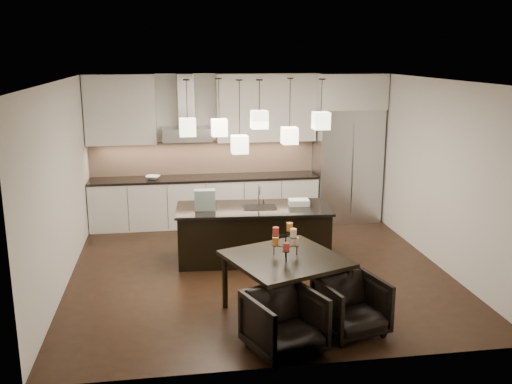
{
  "coord_description": "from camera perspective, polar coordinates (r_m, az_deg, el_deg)",
  "views": [
    {
      "loc": [
        -1.26,
        -7.96,
        3.19
      ],
      "look_at": [
        0.0,
        0.2,
        1.15
      ],
      "focal_mm": 40.0,
      "sensor_mm": 36.0,
      "label": 1
    }
  ],
  "objects": [
    {
      "name": "armchair_right",
      "position": [
        6.81,
        9.51,
        -11.15
      ],
      "size": [
        0.87,
        0.88,
        0.66
      ],
      "primitive_type": "imported",
      "rotation": [
        0.0,
        0.0,
        0.25
      ],
      "color": "black",
      "rests_on": "floor"
    },
    {
      "name": "pendant_f",
      "position": [
        8.5,
        -1.65,
        4.78
      ],
      "size": [
        0.24,
        0.24,
        0.26
      ],
      "primitive_type": "cube",
      "color": "beige",
      "rests_on": "ceiling"
    },
    {
      "name": "island_top",
      "position": [
        8.82,
        -0.27,
        -1.66
      ],
      "size": [
        2.44,
        1.16,
        0.04
      ],
      "primitive_type": "cube",
      "rotation": [
        0.0,
        0.0,
        -0.07
      ],
      "color": "black",
      "rests_on": "island_body"
    },
    {
      "name": "upper_cab_right",
      "position": [
        10.74,
        1.0,
        8.44
      ],
      "size": [
        1.85,
        0.35,
        1.25
      ],
      "primitive_type": "cube",
      "color": "silver",
      "rests_on": "wall_back"
    },
    {
      "name": "pendant_e",
      "position": [
        8.76,
        6.52,
        7.1
      ],
      "size": [
        0.24,
        0.24,
        0.26
      ],
      "primitive_type": "cube",
      "color": "beige",
      "rests_on": "ceiling"
    },
    {
      "name": "dining_table",
      "position": [
        7.12,
        2.94,
        -9.38
      ],
      "size": [
        1.64,
        1.64,
        0.76
      ],
      "primitive_type": null,
      "rotation": [
        0.0,
        0.0,
        0.36
      ],
      "color": "black",
      "rests_on": "floor"
    },
    {
      "name": "wall_front",
      "position": [
        5.64,
        4.59,
        -4.65
      ],
      "size": [
        5.5,
        0.02,
        2.8
      ],
      "primitive_type": "cube",
      "color": "silver",
      "rests_on": "ground"
    },
    {
      "name": "candelabra",
      "position": [
        6.9,
        3.0,
        -4.78
      ],
      "size": [
        0.47,
        0.47,
        0.45
      ],
      "primitive_type": null,
      "rotation": [
        0.0,
        0.0,
        0.36
      ],
      "color": "black",
      "rests_on": "dining_table"
    },
    {
      "name": "candle_f",
      "position": [
        6.77,
        3.76,
        -4.1
      ],
      "size": [
        0.1,
        0.1,
        0.1
      ],
      "primitive_type": "cylinder",
      "rotation": [
        0.0,
        0.0,
        0.36
      ],
      "color": "beige",
      "rests_on": "candelabra"
    },
    {
      "name": "pendant_a",
      "position": [
        8.56,
        -6.86,
        6.45
      ],
      "size": [
        0.24,
        0.24,
        0.26
      ],
      "primitive_type": "cube",
      "color": "beige",
      "rests_on": "ceiling"
    },
    {
      "name": "ceiling",
      "position": [
        8.07,
        0.22,
        11.18
      ],
      "size": [
        5.5,
        5.5,
        0.02
      ],
      "primitive_type": "cube",
      "color": "white",
      "rests_on": "wall_back"
    },
    {
      "name": "wall_right",
      "position": [
        9.1,
        17.66,
        1.86
      ],
      "size": [
        0.02,
        5.5,
        2.8
      ],
      "primitive_type": "cube",
      "color": "silver",
      "rests_on": "ground"
    },
    {
      "name": "backsplash",
      "position": [
        10.89,
        -5.29,
        3.47
      ],
      "size": [
        4.21,
        0.02,
        0.63
      ],
      "primitive_type": "cube",
      "color": "#CFAB92",
      "rests_on": "countertop"
    },
    {
      "name": "island_body",
      "position": [
        8.94,
        -0.27,
        -4.28
      ],
      "size": [
        2.36,
        1.08,
        0.81
      ],
      "primitive_type": "cube",
      "rotation": [
        0.0,
        0.0,
        -0.07
      ],
      "color": "black",
      "rests_on": "floor"
    },
    {
      "name": "faucet",
      "position": [
        8.86,
        0.28,
        -0.28
      ],
      "size": [
        0.11,
        0.23,
        0.35
      ],
      "primitive_type": null,
      "rotation": [
        0.0,
        0.0,
        -0.07
      ],
      "color": "silver",
      "rests_on": "island_top"
    },
    {
      "name": "lower_cabinets",
      "position": [
        10.77,
        -5.1,
        -0.98
      ],
      "size": [
        4.21,
        0.62,
        0.88
      ],
      "primitive_type": "cube",
      "color": "silver",
      "rests_on": "floor"
    },
    {
      "name": "armchair_left",
      "position": [
        6.31,
        2.86,
        -12.93
      ],
      "size": [
        0.96,
        0.97,
        0.69
      ],
      "primitive_type": "imported",
      "rotation": [
        0.0,
        0.0,
        0.38
      ],
      "color": "black",
      "rests_on": "floor"
    },
    {
      "name": "pendant_d",
      "position": [
        9.03,
        3.37,
        5.65
      ],
      "size": [
        0.24,
        0.24,
        0.26
      ],
      "primitive_type": "cube",
      "color": "beige",
      "rests_on": "ceiling"
    },
    {
      "name": "wall_back",
      "position": [
        10.94,
        -2.04,
        4.45
      ],
      "size": [
        5.5,
        0.02,
        2.8
      ],
      "primitive_type": "cube",
      "color": "silver",
      "rests_on": "ground"
    },
    {
      "name": "countertop",
      "position": [
        10.66,
        -5.15,
        1.41
      ],
      "size": [
        4.21,
        0.66,
        0.04
      ],
      "primitive_type": "cube",
      "color": "black",
      "rests_on": "lower_cabinets"
    },
    {
      "name": "pendant_b",
      "position": [
        8.93,
        -3.69,
        6.44
      ],
      "size": [
        0.24,
        0.24,
        0.26
      ],
      "primitive_type": "cube",
      "color": "beige",
      "rests_on": "ceiling"
    },
    {
      "name": "candle_e",
      "position": [
        6.82,
        1.99,
        -3.96
      ],
      "size": [
        0.1,
        0.1,
        0.1
      ],
      "primitive_type": "cylinder",
      "rotation": [
        0.0,
        0.0,
        0.36
      ],
      "color": "#AB3425",
      "rests_on": "candelabra"
    },
    {
      "name": "candle_b",
      "position": [
        6.98,
        1.97,
        -4.93
      ],
      "size": [
        0.1,
        0.1,
        0.1
      ],
      "primitive_type": "cylinder",
      "rotation": [
        0.0,
        0.0,
        0.36
      ],
      "color": "orange",
      "rests_on": "candelabra"
    },
    {
      "name": "fruit_bowl",
      "position": [
        10.59,
        -10.27,
        1.44
      ],
      "size": [
        0.31,
        0.31,
        0.06
      ],
      "primitive_type": "imported",
      "rotation": [
        0.0,
        0.0,
        -0.21
      ],
      "color": "silver",
      "rests_on": "countertop"
    },
    {
      "name": "candle_c",
      "position": [
        6.79,
        3.04,
        -5.5
      ],
      "size": [
        0.1,
        0.1,
        0.1
      ],
      "primitive_type": "cylinder",
      "rotation": [
        0.0,
        0.0,
        0.36
      ],
      "color": "#AB3425",
      "rests_on": "candelabra"
    },
    {
      "name": "pendant_c",
      "position": [
        8.47,
        0.33,
        7.25
      ],
      "size": [
        0.24,
        0.24,
        0.26
      ],
      "primitive_type": "cube",
      "color": "beige",
      "rests_on": "ceiling"
    },
    {
      "name": "refrigerator",
      "position": [
        11.08,
        9.07,
        2.69
      ],
      "size": [
        1.2,
        0.72,
        2.15
      ],
      "primitive_type": "cube",
      "color": "#B7B7BA",
      "rests_on": "floor"
    },
    {
      "name": "hood_chimney",
      "position": [
        10.59,
        -7.01,
        9.06
      ],
      "size": [
        0.3,
        0.28,
        0.96
      ],
      "primitive_type": "cube",
      "color": "#B7B7BA",
      "rests_on": "hood_canopy"
    },
    {
      "name": "floor",
      "position": [
        8.67,
        0.2,
        -7.78
      ],
      "size": [
        5.5,
        5.5,
        0.02
      ],
      "primitive_type": "cube",
      "color": "black",
      "rests_on": "ground"
    },
    {
      "name": "wall_left",
      "position": [
        8.3,
        -18.97,
        0.65
      ],
      "size": [
        0.02,
        5.5,
        2.8
      ],
      "primitive_type": "cube",
      "color": "silver",
      "rests_on": "ground"
    },
    {
      "name": "food_container",
      "position": [
        8.95,
        4.3,
        -1.03
      ],
      "size": [
        0.33,
        0.24,
        0.09
      ],
      "primitive_type": "cube",
      "rotation": [
        0.0,
        0.0,
        -0.07
      ],
      "color": "silver",
      "rests_on": "island_top"
    },
    {
      "name": "candle_a",
      "position": [
        6.99,
        3.98,
        -4.92
      ],
      "size": [
        0.1,
        0.1,
        0.1
      ],
      "primitive_type": "cylinder",
      "rotation": [
        0.0,
        0.0,
        0.36
      ],
      "color": "beige",
      "rests_on": "candelabra"
    },
    {
      "name": "tote_bag",
      "position": [
        8.67,
        -5.13,
        -0.79
      ],
      "size": [
        0.32,
        0.19,
        0.31
      ],
      "primitive_type": "cube",
      "rotation": [
        0.0,
        0.0,
        -0.07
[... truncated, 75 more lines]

